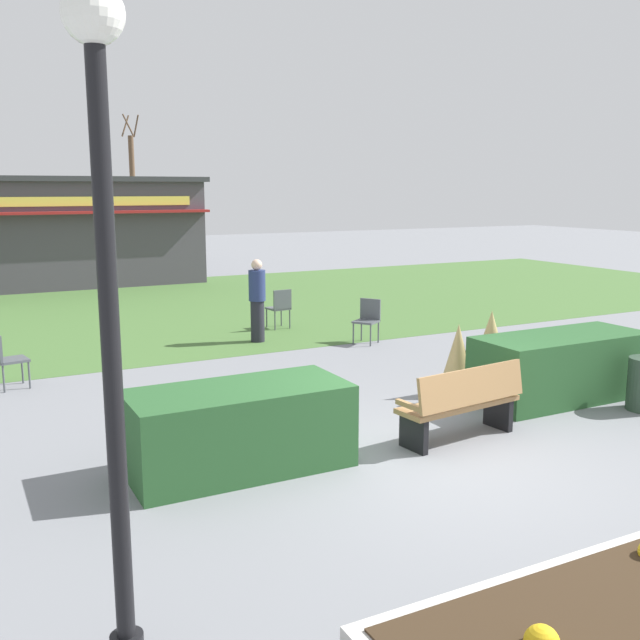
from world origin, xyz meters
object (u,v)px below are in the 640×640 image
park_bench (462,403)px  person_strolling (257,300)px  cafe_chair_east (6,356)px  parked_car_center_slot (121,247)px  cafe_chair_center (280,305)px  cafe_chair_west (368,317)px  tree_right_bg (133,189)px  lamppost_near (106,261)px  food_kiosk (31,231)px

park_bench → person_strolling: bearing=89.9°
cafe_chair_east → parked_car_center_slot: bearing=72.7°
cafe_chair_east → cafe_chair_center: size_ratio=1.00×
cafe_chair_east → cafe_chair_west: bearing=2.7°
cafe_chair_west → tree_right_bg: tree_right_bg is taller
cafe_chair_center → person_strolling: 1.46m
cafe_chair_center → person_strolling: person_strolling is taller
person_strolling → lamppost_near: bearing=40.8°
lamppost_near → cafe_chair_west: 10.47m
park_bench → tree_right_bg: bearing=83.7°
food_kiosk → person_strolling: bearing=-74.8°
tree_right_bg → park_bench: bearing=-96.3°
park_bench → cafe_chair_west: (1.96, 5.46, 0.05)m
park_bench → person_strolling: person_strolling is taller
park_bench → lamppost_near: size_ratio=0.41×
cafe_chair_east → food_kiosk: bearing=82.2°
cafe_chair_center → tree_right_bg: bearing=84.1°
parked_car_center_slot → park_bench: bearing=-92.5°
cafe_chair_east → parked_car_center_slot: parked_car_center_slot is taller
food_kiosk → parked_car_center_slot: 7.40m
cafe_chair_west → person_strolling: size_ratio=0.53×
tree_right_bg → person_strolling: bearing=-97.8°
cafe_chair_west → person_strolling: person_strolling is taller
cafe_chair_east → tree_right_bg: (8.30, 26.57, 2.53)m
food_kiosk → person_strolling: (3.08, -11.31, -0.88)m
lamppost_near → park_bench: bearing=27.0°
park_bench → lamppost_near: bearing=-153.0°
cafe_chair_east → person_strolling: person_strolling is taller
lamppost_near → cafe_chair_west: lamppost_near is taller
park_bench → tree_right_bg: tree_right_bg is taller
cafe_chair_west → parked_car_center_slot: size_ratio=0.21×
cafe_chair_west → parked_car_center_slot: bearing=92.9°
parked_car_center_slot → tree_right_bg: tree_right_bg is taller
cafe_chair_east → parked_car_center_slot: (5.86, 18.82, 0.12)m
lamppost_near → tree_right_bg: (8.14, 34.09, 0.40)m
tree_right_bg → food_kiosk: bearing=-115.3°
cafe_chair_center → cafe_chair_west: bearing=-65.8°
food_kiosk → cafe_chair_center: 11.11m
park_bench → cafe_chair_east: 7.05m
food_kiosk → parked_car_center_slot: size_ratio=2.52×
food_kiosk → cafe_chair_east: bearing=-97.8°
park_bench → food_kiosk: (-3.07, 17.89, 1.26)m
person_strolling → cafe_chair_east: bearing=-5.0°
lamppost_near → cafe_chair_east: lamppost_near is taller
lamppost_near → parked_car_center_slot: lamppost_near is taller
lamppost_near → person_strolling: 10.26m
lamppost_near → person_strolling: lamppost_near is taller
tree_right_bg → cafe_chair_center: bearing=-95.9°
cafe_chair_center → tree_right_bg: size_ratio=0.13×
lamppost_near → cafe_chair_east: (-0.16, 7.51, -2.14)m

